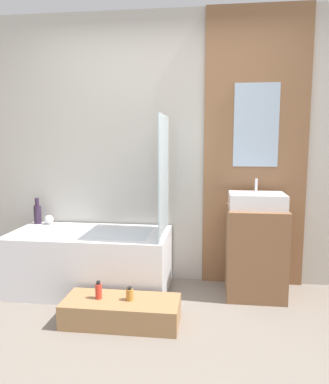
{
  "coord_description": "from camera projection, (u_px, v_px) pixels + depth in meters",
  "views": [
    {
      "loc": [
        0.43,
        -2.08,
        1.39
      ],
      "look_at": [
        0.08,
        0.7,
        1.0
      ],
      "focal_mm": 35.0,
      "sensor_mm": 36.0,
      "label": 1
    }
  ],
  "objects": [
    {
      "name": "ground_plane",
      "position": [
        137.0,
        370.0,
        2.29
      ],
      "size": [
        12.0,
        12.0,
        0.0
      ],
      "primitive_type": "plane",
      "color": "slate"
    },
    {
      "name": "wall_tiled_back",
      "position": [
        168.0,
        149.0,
        3.66
      ],
      "size": [
        4.2,
        0.06,
        2.6
      ],
      "primitive_type": "cube",
      "color": "#B7B2A8",
      "rests_on": "ground_plane"
    },
    {
      "name": "wall_wood_accent",
      "position": [
        255.0,
        149.0,
        3.5
      ],
      "size": [
        0.96,
        0.04,
        2.6
      ],
      "color": "brown",
      "rests_on": "ground_plane"
    },
    {
      "name": "bathtub",
      "position": [
        91.0,
        261.0,
        3.48
      ],
      "size": [
        1.44,
        0.73,
        0.55
      ],
      "color": "white",
      "rests_on": "ground_plane"
    },
    {
      "name": "glass_shower_screen",
      "position": [
        164.0,
        176.0,
        3.25
      ],
      "size": [
        0.01,
        0.62,
        1.05
      ],
      "primitive_type": "cube",
      "color": "silver",
      "rests_on": "bathtub"
    },
    {
      "name": "wooden_step_bench",
      "position": [
        121.0,
        311.0,
        2.86
      ],
      "size": [
        0.88,
        0.37,
        0.19
      ],
      "primitive_type": "cube",
      "color": "#997047",
      "rests_on": "ground_plane"
    },
    {
      "name": "vanity_cabinet",
      "position": [
        255.0,
        251.0,
        3.36
      ],
      "size": [
        0.51,
        0.51,
        0.79
      ],
      "primitive_type": "cube",
      "color": "brown",
      "rests_on": "ground_plane"
    },
    {
      "name": "sink",
      "position": [
        257.0,
        201.0,
        3.3
      ],
      "size": [
        0.48,
        0.36,
        0.25
      ],
      "color": "white",
      "rests_on": "vanity_cabinet"
    },
    {
      "name": "vase_tall_dark",
      "position": [
        38.0,
        213.0,
        3.77
      ],
      "size": [
        0.07,
        0.07,
        0.26
      ],
      "color": "#2D1E33",
      "rests_on": "bathtub"
    },
    {
      "name": "vase_round_light",
      "position": [
        49.0,
        220.0,
        3.76
      ],
      "size": [
        0.09,
        0.09,
        0.09
      ],
      "primitive_type": "sphere",
      "color": "silver",
      "rests_on": "bathtub"
    },
    {
      "name": "bottle_soap_primary",
      "position": [
        99.0,
        291.0,
        2.86
      ],
      "size": [
        0.05,
        0.05,
        0.14
      ],
      "color": "red",
      "rests_on": "wooden_step_bench"
    },
    {
      "name": "bottle_soap_secondary",
      "position": [
        130.0,
        294.0,
        2.83
      ],
      "size": [
        0.06,
        0.06,
        0.1
      ],
      "color": "#B2752D",
      "rests_on": "wooden_step_bench"
    }
  ]
}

